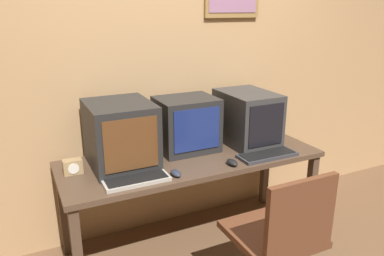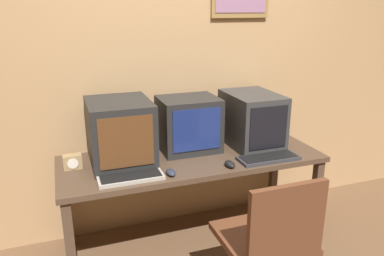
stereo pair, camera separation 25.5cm
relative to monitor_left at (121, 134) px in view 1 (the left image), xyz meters
name	(u,v)px [view 1 (the left image)]	position (x,y,z in m)	size (l,w,h in m)	color
wall_back	(168,63)	(0.48, 0.33, 0.39)	(8.00, 0.08, 2.60)	tan
desk	(192,166)	(0.48, -0.08, -0.29)	(1.82, 0.67, 0.70)	#4C3828
monitor_left	(121,134)	(0.00, 0.00, 0.00)	(0.40, 0.48, 0.42)	black
monitor_center	(186,124)	(0.50, 0.07, -0.02)	(0.42, 0.35, 0.39)	black
monitor_right	(247,118)	(0.98, 0.00, -0.01)	(0.35, 0.49, 0.40)	#333333
keyboard_main	(137,180)	(0.00, -0.29, -0.20)	(0.40, 0.15, 0.03)	#A8A399
keyboard_side	(267,155)	(0.95, -0.31, -0.20)	(0.43, 0.16, 0.03)	#333338
mouse_near_keyboard	(176,173)	(0.25, -0.31, -0.19)	(0.06, 0.10, 0.03)	#282D3D
mouse_far_corner	(232,162)	(0.65, -0.33, -0.19)	(0.06, 0.10, 0.04)	black
desk_clock	(73,167)	(-0.32, -0.01, -0.16)	(0.12, 0.07, 0.09)	#A38456
office_chair	(278,250)	(0.64, -0.86, -0.52)	(0.49, 0.49, 0.89)	black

